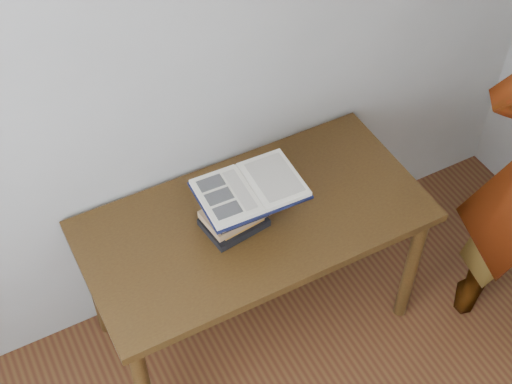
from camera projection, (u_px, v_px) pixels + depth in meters
desk at (255, 234)px, 2.89m from camera, size 1.38×0.69×0.74m
book_stack at (236, 211)px, 2.73m from camera, size 0.26×0.21×0.18m
open_book at (250, 189)px, 2.66m from camera, size 0.40×0.29×0.03m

